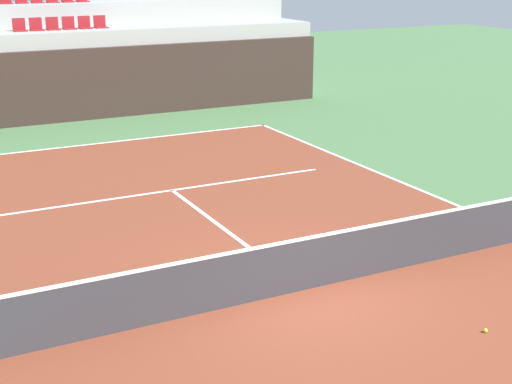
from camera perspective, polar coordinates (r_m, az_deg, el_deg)
The scene contains 11 objects.
ground_plane at distance 12.83m, azimuth 3.84°, elevation -7.58°, with size 80.00×80.00×0.00m, color #477042.
court_surface at distance 12.83m, azimuth 3.84°, elevation -7.56°, with size 11.00×24.00×0.01m, color brown.
baseline_far at distance 23.33m, azimuth -11.41°, elevation 3.78°, with size 11.00×0.10×0.00m, color white.
service_line_far at distance 18.23m, azimuth -6.52°, elevation 0.14°, with size 8.26×0.10×0.00m, color white.
centre_service_line at distance 15.43m, azimuth -2.26°, elevation -3.04°, with size 0.10×6.40×0.00m, color white.
back_wall at distance 26.63m, azimuth -13.84°, elevation 8.02°, with size 19.22×0.30×2.49m, color #33231E.
stands_tier_lower at distance 27.89m, azimuth -14.55°, elevation 8.96°, with size 19.22×2.40×3.03m, color #9E9E99.
stands_tier_upper at distance 30.17m, azimuth -15.67°, elevation 10.26°, with size 19.22×2.40×3.84m, color #9E9E99.
seating_row_lower at distance 27.80m, azimuth -14.86°, elevation 12.32°, with size 3.31×0.44×0.44m.
tennis_net at distance 12.62m, azimuth 3.89°, elevation -5.49°, with size 11.08×0.08×1.07m.
tennis_ball_1 at distance 11.94m, azimuth 17.34°, elevation -10.20°, with size 0.07×0.07×0.07m, color #CCE033.
Camera 1 is at (-6.04, -9.91, 5.46)m, focal length 51.68 mm.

